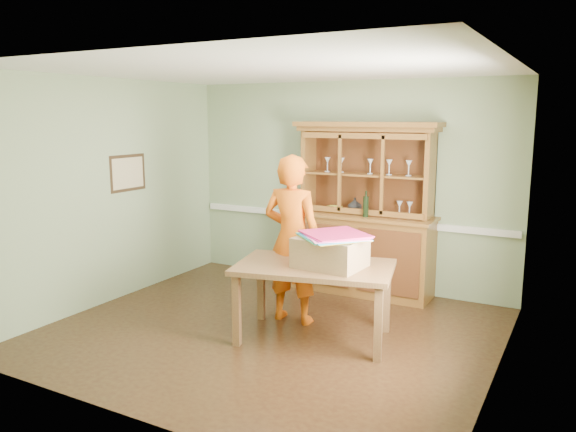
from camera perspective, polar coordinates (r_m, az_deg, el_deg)
The scene contains 14 objects.
floor at distance 6.08m, azimuth -1.74°, elevation -11.61°, with size 4.50×4.50×0.00m, color #422B15.
ceiling at distance 5.66m, azimuth -1.89°, elevation 14.65°, with size 4.50×4.50×0.00m, color white.
wall_back at distance 7.50m, azimuth 5.95°, elevation 3.17°, with size 4.50×4.50×0.00m, color gray.
wall_left at distance 7.12m, azimuth -17.65°, elevation 2.37°, with size 4.00×4.00×0.00m, color gray.
wall_right at distance 4.99m, azimuth 21.08°, elevation -0.99°, with size 4.00×4.00×0.00m, color gray.
wall_front at distance 4.15m, azimuth -15.93°, elevation -2.85°, with size 4.50×4.50×0.00m, color gray.
chair_rail at distance 7.54m, azimuth 5.82°, elevation -0.24°, with size 4.41×0.05×0.08m, color white.
framed_map at distance 7.29m, azimuth -15.93°, elevation 4.22°, with size 0.03×0.60×0.46m.
window_panel at distance 4.67m, azimuth 20.44°, elevation 0.20°, with size 0.03×0.96×1.36m.
china_hutch at distance 7.24m, azimuth 7.64°, elevation -1.80°, with size 1.85×0.61×2.18m.
dining_table at distance 5.69m, azimuth 2.69°, elevation -5.86°, with size 1.73×1.26×0.78m.
cardboard_box at distance 5.56m, azimuth 4.30°, elevation -3.69°, with size 0.64×0.51×0.30m, color #97764E.
kite_stack at distance 5.48m, azimuth 4.58°, elevation -2.03°, with size 0.79×0.79×0.05m.
person at distance 6.13m, azimuth 0.44°, elevation -2.37°, with size 0.68×0.44×1.85m, color #DE5C0E.
Camera 1 is at (2.86, -4.87, 2.26)m, focal length 35.00 mm.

